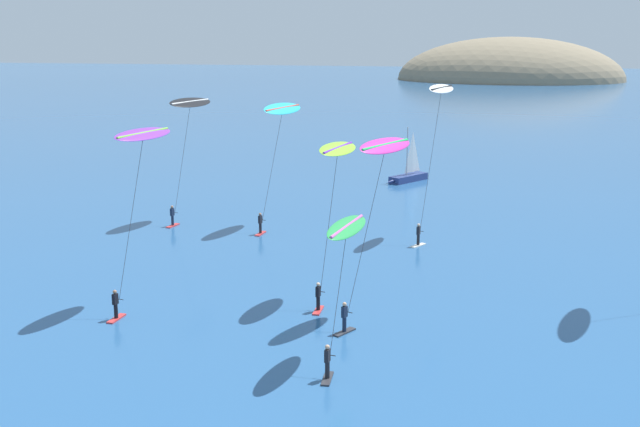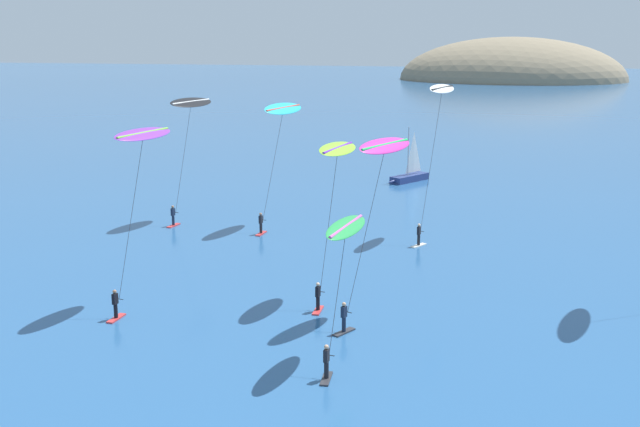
# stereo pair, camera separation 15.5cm
# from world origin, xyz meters

# --- Properties ---
(headland_island) EXTENTS (66.39, 45.42, 25.29)m
(headland_island) POSITION_xyz_m (17.44, 224.72, 0.00)
(headland_island) COLOR #6B6656
(headland_island) RESTS_ON ground
(sailboat_near) EXTENTS (4.18, 5.43, 5.70)m
(sailboat_near) POSITION_xyz_m (1.83, 59.94, 0.64)
(sailboat_near) COLOR navy
(sailboat_near) RESTS_ON ground
(kitesurfer_cyan) EXTENTS (2.85, 7.23, 9.91)m
(kitesurfer_cyan) POSITION_xyz_m (-6.61, 39.49, 8.81)
(kitesurfer_cyan) COLOR red
(kitesurfer_cyan) RESTS_ON ground
(kitesurfer_magenta) EXTENTS (3.76, 6.87, 9.94)m
(kitesurfer_magenta) POSITION_xyz_m (3.66, 20.26, 8.73)
(kitesurfer_magenta) COLOR #2D2D33
(kitesurfer_magenta) RESTS_ON ground
(kitesurfer_green) EXTENTS (1.96, 5.83, 6.91)m
(kitesurfer_green) POSITION_xyz_m (2.73, 13.52, 6.00)
(kitesurfer_green) COLOR #2D2D33
(kitesurfer_green) RESTS_ON ground
(kitesurfer_white) EXTENTS (2.94, 7.28, 11.62)m
(kitesurfer_white) POSITION_xyz_m (5.85, 38.63, 10.18)
(kitesurfer_white) COLOR silver
(kitesurfer_white) RESTS_ON ground
(kitesurfer_purple) EXTENTS (2.49, 6.49, 10.26)m
(kitesurfer_purple) POSITION_xyz_m (-9.89, 19.51, 9.13)
(kitesurfer_purple) COLOR red
(kitesurfer_purple) RESTS_ON ground
(kitesurfer_black) EXTENTS (3.06, 6.26, 10.17)m
(kitesurfer_black) POSITION_xyz_m (-14.42, 39.88, 9.12)
(kitesurfer_black) COLOR red
(kitesurfer_black) RESTS_ON ground
(kitesurfer_lime) EXTENTS (2.35, 6.15, 9.26)m
(kitesurfer_lime) POSITION_xyz_m (0.73, 22.70, 8.22)
(kitesurfer_lime) COLOR red
(kitesurfer_lime) RESTS_ON ground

